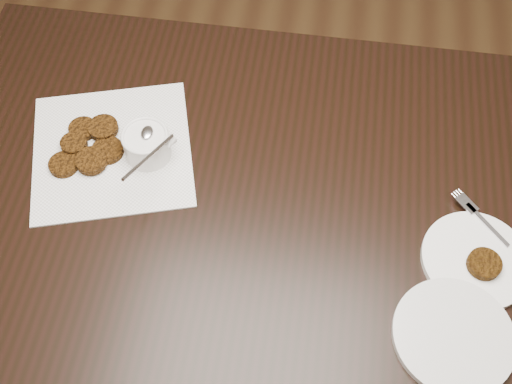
# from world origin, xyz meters

# --- Properties ---
(floor) EXTENTS (4.00, 4.00, 0.00)m
(floor) POSITION_xyz_m (0.00, 0.00, 0.00)
(floor) COLOR #52361C
(floor) RESTS_ON ground
(table) EXTENTS (1.39, 0.90, 0.75)m
(table) POSITION_xyz_m (0.04, 0.11, 0.38)
(table) COLOR black
(table) RESTS_ON floor
(napkin) EXTENTS (0.37, 0.37, 0.00)m
(napkin) POSITION_xyz_m (-0.30, 0.19, 0.75)
(napkin) COLOR white
(napkin) RESTS_ON table
(sauce_ramekin) EXTENTS (0.15, 0.15, 0.12)m
(sauce_ramekin) POSITION_xyz_m (-0.23, 0.20, 0.82)
(sauce_ramekin) COLOR white
(sauce_ramekin) RESTS_ON napkin
(patty_cluster) EXTENTS (0.23, 0.23, 0.02)m
(patty_cluster) POSITION_xyz_m (-0.34, 0.19, 0.76)
(patty_cluster) COLOR #582F0B
(patty_cluster) RESTS_ON napkin
(plate_with_patty) EXTENTS (0.26, 0.26, 0.03)m
(plate_with_patty) POSITION_xyz_m (0.39, 0.06, 0.76)
(plate_with_patty) COLOR white
(plate_with_patty) RESTS_ON table
(plate_empty) EXTENTS (0.26, 0.26, 0.01)m
(plate_empty) POSITION_xyz_m (0.35, -0.09, 0.76)
(plate_empty) COLOR silver
(plate_empty) RESTS_ON table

